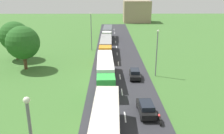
# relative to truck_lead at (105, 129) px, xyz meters

# --- Properties ---
(road) EXTENTS (10.00, 140.00, 0.06)m
(road) POSITION_rel_truck_lead_xyz_m (2.19, 11.52, -2.07)
(road) COLOR #2B2B30
(road) RESTS_ON ground
(lane_marking_centre) EXTENTS (0.16, 121.22, 0.01)m
(lane_marking_centre) POSITION_rel_truck_lead_xyz_m (2.19, 8.44, -2.04)
(lane_marking_centre) COLOR white
(lane_marking_centre) RESTS_ON road
(truck_lead) EXTENTS (2.82, 13.27, 3.55)m
(truck_lead) POSITION_rel_truck_lead_xyz_m (0.00, 0.00, 0.00)
(truck_lead) COLOR red
(truck_lead) RESTS_ON road
(truck_second) EXTENTS (2.89, 14.14, 3.49)m
(truck_second) POSITION_rel_truck_lead_xyz_m (-0.25, 16.53, -0.03)
(truck_second) COLOR green
(truck_second) RESTS_ON road
(truck_third) EXTENTS (2.58, 14.42, 3.46)m
(truck_third) POSITION_rel_truck_lead_xyz_m (-0.36, 32.48, -0.02)
(truck_third) COLOR orange
(truck_third) RESTS_ON road
(truck_fourth) EXTENTS (2.84, 13.30, 3.52)m
(truck_fourth) POSITION_rel_truck_lead_xyz_m (-0.09, 49.11, -0.00)
(truck_fourth) COLOR white
(truck_fourth) RESTS_ON road
(car_second) EXTENTS (1.90, 4.41, 1.54)m
(car_second) POSITION_rel_truck_lead_xyz_m (4.68, 6.28, -1.24)
(car_second) COLOR black
(car_second) RESTS_ON road
(car_third) EXTENTS (1.89, 4.15, 1.45)m
(car_third) POSITION_rel_truck_lead_xyz_m (4.60, 18.12, -1.28)
(car_third) COLOR black
(car_third) RESTS_ON road
(motorcycle_courier) EXTENTS (0.28, 1.94, 0.91)m
(motorcycle_courier) POSITION_rel_truck_lead_xyz_m (5.88, 4.46, -1.56)
(motorcycle_courier) COLOR black
(motorcycle_courier) RESTS_ON road
(lamppost_second) EXTENTS (0.36, 0.36, 7.90)m
(lamppost_second) POSITION_rel_truck_lead_xyz_m (8.22, 19.17, 2.32)
(lamppost_second) COLOR slate
(lamppost_second) RESTS_ON ground
(lamppost_third) EXTENTS (0.36, 0.36, 8.91)m
(lamppost_third) POSITION_rel_truck_lead_xyz_m (-3.87, 37.21, 2.84)
(lamppost_third) COLOR slate
(lamppost_third) RESTS_ON ground
(tree_oak) EXTENTS (6.04, 6.04, 7.94)m
(tree_oak) POSITION_rel_truck_lead_xyz_m (-19.03, 29.65, 2.81)
(tree_oak) COLOR #513823
(tree_oak) RESTS_ON ground
(tree_maple) EXTENTS (5.98, 5.98, 7.99)m
(tree_maple) POSITION_rel_truck_lead_xyz_m (-15.08, 23.12, 2.88)
(tree_maple) COLOR #513823
(tree_maple) RESTS_ON ground
(distant_building) EXTENTS (11.66, 9.62, 9.33)m
(distant_building) POSITION_rel_truck_lead_xyz_m (12.68, 88.61, 2.56)
(distant_building) COLOR #9E846B
(distant_building) RESTS_ON ground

